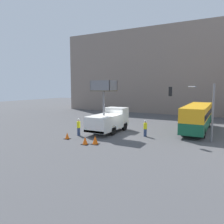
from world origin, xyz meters
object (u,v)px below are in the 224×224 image
(traffic_cone_far_side, at_px, (67,136))
(traffic_cone_near_truck, at_px, (95,140))
(road_worker_directing, at_px, (145,128))
(road_worker_near_truck, at_px, (79,127))
(traffic_cone_mid_road, at_px, (85,141))
(city_bus, at_px, (197,116))
(traffic_light_pole, at_px, (196,102))
(utility_truck, at_px, (109,119))

(traffic_cone_far_side, bearing_deg, traffic_cone_near_truck, -6.25)
(traffic_cone_far_side, bearing_deg, road_worker_directing, 35.94)
(road_worker_near_truck, bearing_deg, traffic_cone_mid_road, 17.30)
(road_worker_near_truck, bearing_deg, road_worker_directing, 86.79)
(city_bus, height_order, traffic_cone_near_truck, city_bus)
(traffic_light_pole, height_order, road_worker_directing, traffic_light_pole)
(city_bus, distance_m, traffic_cone_mid_road, 13.98)
(utility_truck, xyz_separation_m, traffic_cone_near_truck, (1.45, -5.21, -1.15))
(traffic_light_pole, height_order, traffic_cone_near_truck, traffic_light_pole)
(traffic_cone_mid_road, bearing_deg, city_bus, 53.47)
(traffic_light_pole, xyz_separation_m, traffic_cone_mid_road, (-8.70, -5.97, -3.49))
(utility_truck, xyz_separation_m, traffic_light_pole, (9.38, 0.24, 2.30))
(road_worker_directing, xyz_separation_m, traffic_cone_far_side, (-6.58, -4.77, -0.57))
(road_worker_directing, bearing_deg, traffic_cone_far_side, 154.00)
(traffic_light_pole, relative_size, road_worker_directing, 3.14)
(utility_truck, height_order, road_worker_directing, utility_truck)
(road_worker_near_truck, bearing_deg, traffic_light_pole, 78.10)
(road_worker_near_truck, height_order, road_worker_directing, road_worker_near_truck)
(traffic_cone_mid_road, bearing_deg, traffic_light_pole, 34.45)
(traffic_cone_mid_road, bearing_deg, road_worker_directing, 56.46)
(traffic_cone_near_truck, height_order, traffic_cone_far_side, traffic_cone_near_truck)
(traffic_cone_mid_road, bearing_deg, utility_truck, 96.75)
(city_bus, xyz_separation_m, road_worker_directing, (-4.51, -5.49, -0.95))
(utility_truck, distance_m, traffic_cone_far_side, 5.41)
(traffic_cone_near_truck, bearing_deg, traffic_cone_mid_road, -146.21)
(utility_truck, xyz_separation_m, road_worker_near_truck, (-2.04, -3.02, -0.57))
(traffic_cone_near_truck, relative_size, traffic_cone_far_side, 1.20)
(road_worker_near_truck, xyz_separation_m, traffic_cone_far_side, (-0.10, -1.80, -0.64))
(utility_truck, relative_size, traffic_cone_near_truck, 7.72)
(road_worker_near_truck, relative_size, traffic_cone_near_truck, 2.39)
(traffic_light_pole, bearing_deg, utility_truck, -178.51)
(utility_truck, height_order, traffic_cone_near_truck, utility_truck)
(city_bus, bearing_deg, road_worker_near_truck, 120.50)
(utility_truck, bearing_deg, road_worker_directing, -0.58)
(road_worker_directing, bearing_deg, traffic_light_pole, -58.59)
(utility_truck, relative_size, traffic_light_pole, 1.09)
(road_worker_directing, distance_m, traffic_cone_mid_road, 6.83)
(traffic_cone_mid_road, height_order, traffic_cone_far_side, traffic_cone_mid_road)
(utility_truck, distance_m, traffic_light_pole, 9.66)
(traffic_cone_mid_road, distance_m, traffic_cone_far_side, 2.96)
(traffic_cone_far_side, bearing_deg, city_bus, 42.78)
(utility_truck, relative_size, road_worker_directing, 3.43)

